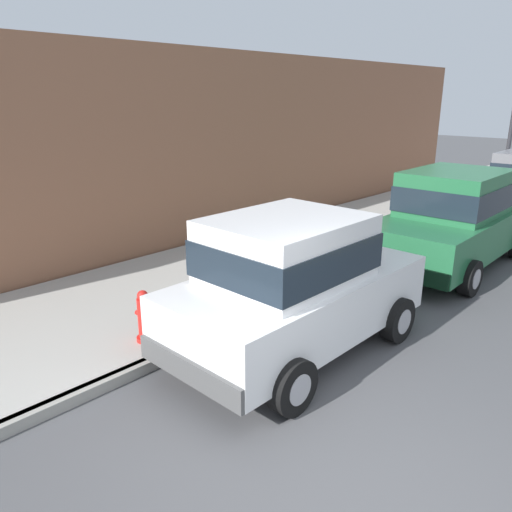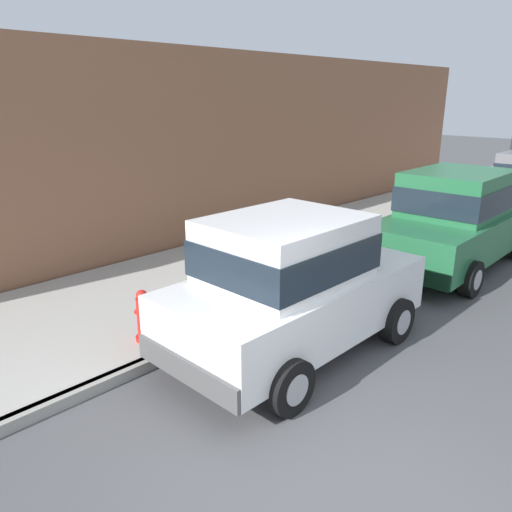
{
  "view_description": "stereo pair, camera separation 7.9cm",
  "coord_description": "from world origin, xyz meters",
  "px_view_note": "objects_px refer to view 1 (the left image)",
  "views": [
    {
      "loc": [
        1.6,
        -3.05,
        3.3
      ],
      "look_at": [
        -3.62,
        2.42,
        0.85
      ],
      "focal_mm": 34.96,
      "sensor_mm": 36.0,
      "label": 1
    },
    {
      "loc": [
        1.66,
        -2.99,
        3.3
      ],
      "look_at": [
        -3.62,
        2.42,
        0.85
      ],
      "focal_mm": 34.96,
      "sensor_mm": 36.0,
      "label": 2
    }
  ],
  "objects_px": {
    "dog_grey": "(215,241)",
    "fire_hydrant": "(144,318)",
    "car_white_hatchback": "(293,284)",
    "car_green_sedan": "(453,218)"
  },
  "relations": [
    {
      "from": "fire_hydrant",
      "to": "car_green_sedan",
      "type": "bearing_deg",
      "value": 77.03
    },
    {
      "from": "car_white_hatchback",
      "to": "dog_grey",
      "type": "xyz_separation_m",
      "value": [
        -3.6,
        1.85,
        -0.55
      ]
    },
    {
      "from": "car_green_sedan",
      "to": "dog_grey",
      "type": "relative_size",
      "value": 7.36
    },
    {
      "from": "car_white_hatchback",
      "to": "fire_hydrant",
      "type": "height_order",
      "value": "car_white_hatchback"
    },
    {
      "from": "car_white_hatchback",
      "to": "dog_grey",
      "type": "distance_m",
      "value": 4.08
    },
    {
      "from": "dog_grey",
      "to": "fire_hydrant",
      "type": "bearing_deg",
      "value": -56.05
    },
    {
      "from": "car_green_sedan",
      "to": "fire_hydrant",
      "type": "relative_size",
      "value": 6.4
    },
    {
      "from": "car_green_sedan",
      "to": "dog_grey",
      "type": "distance_m",
      "value": 4.78
    },
    {
      "from": "car_green_sedan",
      "to": "dog_grey",
      "type": "height_order",
      "value": "car_green_sedan"
    },
    {
      "from": "car_white_hatchback",
      "to": "car_green_sedan",
      "type": "height_order",
      "value": "car_green_sedan"
    }
  ]
}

